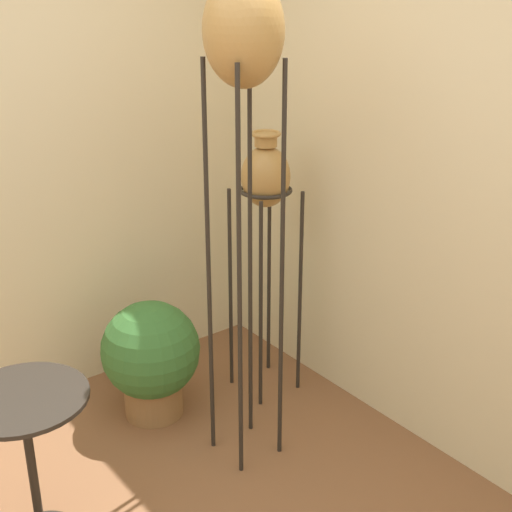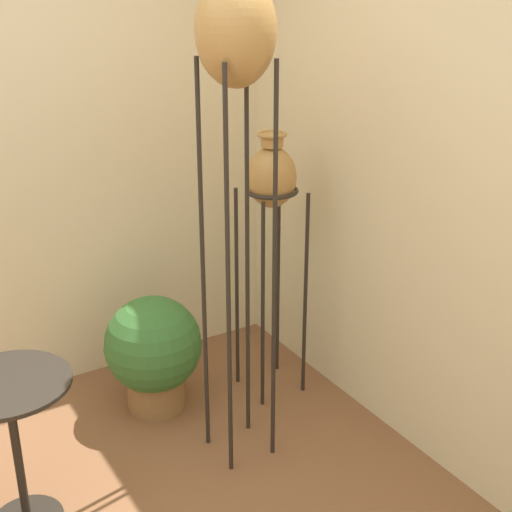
{
  "view_description": "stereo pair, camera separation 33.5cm",
  "coord_description": "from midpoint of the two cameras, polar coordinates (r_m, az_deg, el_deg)",
  "views": [
    {
      "loc": [
        -0.8,
        -1.7,
        2.16
      ],
      "look_at": [
        1.09,
        0.76,
        0.89
      ],
      "focal_mm": 50.0,
      "sensor_mm": 36.0,
      "label": 1
    },
    {
      "loc": [
        -0.52,
        -1.89,
        2.16
      ],
      "look_at": [
        1.09,
        0.76,
        0.89
      ],
      "focal_mm": 50.0,
      "sensor_mm": 36.0,
      "label": 2
    }
  ],
  "objects": [
    {
      "name": "wall_right",
      "position": [
        3.03,
        20.05,
        5.43
      ],
      "size": [
        0.06,
        7.23,
        2.7
      ],
      "color": "beige",
      "rests_on": "ground_plane"
    },
    {
      "name": "vase_stand_medium",
      "position": [
        3.53,
        4.0,
        5.58
      ],
      "size": [
        0.28,
        0.28,
        1.42
      ],
      "color": "#28231E",
      "rests_on": "ground_plane"
    },
    {
      "name": "side_table",
      "position": [
        2.97,
        -15.82,
        -12.8
      ],
      "size": [
        0.5,
        0.5,
        0.68
      ],
      "color": "#28231E",
      "rests_on": "ground_plane"
    },
    {
      "name": "vase_stand_tall",
      "position": [
        2.84,
        1.9,
        16.5
      ],
      "size": [
        0.32,
        0.32,
        2.21
      ],
      "color": "#28231E",
      "rests_on": "ground_plane"
    },
    {
      "name": "potted_plant",
      "position": [
        3.68,
        -5.62,
        -7.59
      ],
      "size": [
        0.5,
        0.5,
        0.62
      ],
      "color": "olive",
      "rests_on": "ground_plane"
    }
  ]
}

